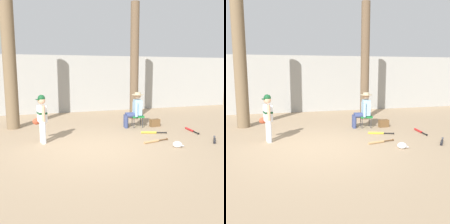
% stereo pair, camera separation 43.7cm
% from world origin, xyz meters
% --- Properties ---
extents(ground_plane, '(60.00, 60.00, 0.00)m').
position_xyz_m(ground_plane, '(0.00, 0.00, 0.00)').
color(ground_plane, '#9E8466').
extents(concrete_back_wall, '(18.00, 0.36, 2.60)m').
position_xyz_m(concrete_back_wall, '(0.00, 5.93, 1.30)').
color(concrete_back_wall, '#9E9E99').
rests_on(concrete_back_wall, ground).
extents(tree_near_player, '(0.66, 0.66, 4.89)m').
position_xyz_m(tree_near_player, '(-2.02, 3.04, 2.11)').
color(tree_near_player, brown).
rests_on(tree_near_player, ground).
extents(tree_behind_spectator, '(0.48, 0.48, 4.60)m').
position_xyz_m(tree_behind_spectator, '(2.53, 3.42, 2.06)').
color(tree_behind_spectator, brown).
rests_on(tree_behind_spectator, ground).
extents(young_ballplayer, '(0.39, 0.57, 1.31)m').
position_xyz_m(young_ballplayer, '(-1.19, 0.93, 0.74)').
color(young_ballplayer, white).
rests_on(young_ballplayer, ground).
extents(folding_stool, '(0.47, 0.47, 0.41)m').
position_xyz_m(folding_stool, '(2.03, 1.92, 0.36)').
color(folding_stool, '#196B2D').
rests_on(folding_stool, ground).
extents(seated_spectator, '(0.68, 0.54, 1.20)m').
position_xyz_m(seated_spectator, '(1.93, 1.94, 0.64)').
color(seated_spectator, navy).
rests_on(seated_spectator, ground).
extents(handbag_beside_stool, '(0.35, 0.20, 0.26)m').
position_xyz_m(handbag_beside_stool, '(2.65, 1.82, 0.13)').
color(handbag_beside_stool, brown).
rests_on(handbag_beside_stool, ground).
extents(bat_red_barrel, '(0.15, 0.82, 0.07)m').
position_xyz_m(bat_red_barrel, '(3.43, 0.86, 0.03)').
color(bat_red_barrel, red).
rests_on(bat_red_barrel, ground).
extents(bat_wood_tan, '(0.79, 0.22, 0.07)m').
position_xyz_m(bat_wood_tan, '(1.67, 0.02, 0.03)').
color(bat_wood_tan, tan).
rests_on(bat_wood_tan, ground).
extents(bat_black_composite, '(0.50, 0.59, 0.07)m').
position_xyz_m(bat_black_composite, '(3.33, -0.41, 0.03)').
color(bat_black_composite, black).
rests_on(bat_black_composite, ground).
extents(bat_yellow_trainer, '(0.76, 0.32, 0.07)m').
position_xyz_m(bat_yellow_trainer, '(2.06, 0.95, 0.03)').
color(bat_yellow_trainer, yellow).
rests_on(bat_yellow_trainer, ground).
extents(batting_helmet_white, '(0.28, 0.22, 0.16)m').
position_xyz_m(batting_helmet_white, '(2.06, -0.56, 0.07)').
color(batting_helmet_white, silver).
rests_on(batting_helmet_white, ground).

